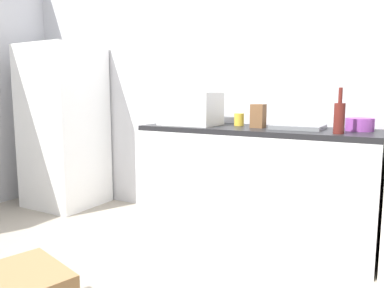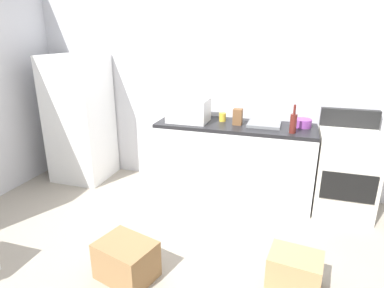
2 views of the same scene
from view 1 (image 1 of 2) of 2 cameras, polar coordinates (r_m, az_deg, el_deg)
wall_back at (r=3.34m, az=6.95°, el=10.12°), size 5.00×0.10×2.60m
kitchen_counter at (r=2.99m, az=9.47°, el=-6.09°), size 1.80×0.60×0.90m
refrigerator at (r=4.05m, az=-19.09°, el=2.53°), size 0.68×0.66×1.64m
microwave at (r=3.09m, az=-0.19°, el=5.45°), size 0.46×0.34×0.27m
sink_basin at (r=2.86m, az=16.04°, el=2.55°), size 0.36×0.32×0.03m
wine_bottle at (r=2.59m, az=21.73°, el=3.89°), size 0.07×0.07×0.30m
coffee_mug at (r=3.05m, az=7.26°, el=3.76°), size 0.08×0.08×0.10m
knife_block at (r=2.89m, az=10.15°, el=4.27°), size 0.10×0.10×0.18m
mixing_bowl at (r=2.85m, az=24.41°, el=2.75°), size 0.19×0.19×0.09m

